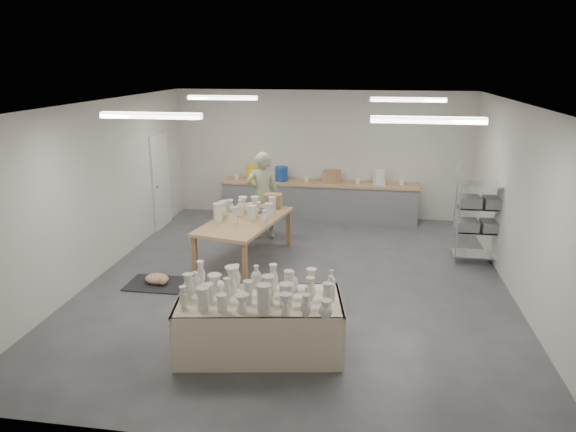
% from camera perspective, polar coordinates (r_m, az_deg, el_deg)
% --- Properties ---
extents(room, '(8.00, 8.02, 3.00)m').
position_cam_1_polar(room, '(8.40, 0.56, 5.99)').
color(room, '#424449').
rests_on(room, ground).
extents(back_counter, '(4.60, 0.60, 1.24)m').
position_cam_1_polar(back_counter, '(12.22, 3.40, 1.88)').
color(back_counter, tan).
rests_on(back_counter, ground).
extents(wire_shelf, '(0.88, 0.48, 1.80)m').
position_cam_1_polar(wire_shelf, '(10.09, 20.60, 0.11)').
color(wire_shelf, silver).
rests_on(wire_shelf, ground).
extents(drying_table, '(2.23, 1.32, 1.11)m').
position_cam_1_polar(drying_table, '(6.75, -3.20, -11.64)').
color(drying_table, olive).
rests_on(drying_table, ground).
extents(work_table, '(1.53, 2.38, 1.20)m').
position_cam_1_polar(work_table, '(9.66, -4.55, -0.04)').
color(work_table, tan).
rests_on(work_table, ground).
extents(rug, '(1.00, 0.70, 0.02)m').
position_cam_1_polar(rug, '(9.06, -14.31, -7.32)').
color(rug, black).
rests_on(rug, ground).
extents(cat, '(0.44, 0.33, 0.18)m').
position_cam_1_polar(cat, '(9.00, -14.28, -6.79)').
color(cat, white).
rests_on(cat, rug).
extents(potter, '(0.75, 0.57, 1.86)m').
position_cam_1_polar(potter, '(10.78, -2.81, 2.29)').
color(potter, '#9BA782').
rests_on(potter, ground).
extents(red_stool, '(0.42, 0.42, 0.30)m').
position_cam_1_polar(red_stool, '(11.22, -2.49, -0.68)').
color(red_stool, '#A32A17').
rests_on(red_stool, ground).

